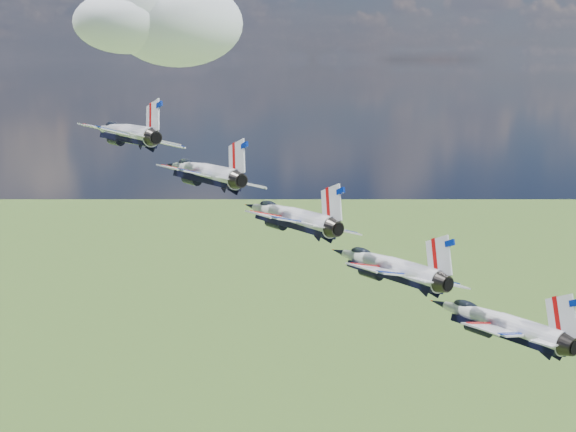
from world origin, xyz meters
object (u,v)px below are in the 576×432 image
object	(u,v)px
jet_1	(201,172)
jet_4	(496,322)
jet_0	(124,132)
jet_2	(288,216)
jet_3	(385,266)

from	to	relation	value
jet_1	jet_4	xyz separation A→B (m)	(20.70, -23.30, -10.69)
jet_1	jet_4	world-z (taller)	jet_1
jet_0	jet_2	distance (m)	21.97
jet_0	jet_1	world-z (taller)	jet_0
jet_3	jet_4	size ratio (longest dim) A/B	1.00
jet_1	jet_2	bearing A→B (deg)	-66.84
jet_0	jet_2	xyz separation A→B (m)	(13.80, -15.53, -7.12)
jet_2	jet_3	xyz separation A→B (m)	(6.90, -7.77, -3.56)
jet_1	jet_2	xyz separation A→B (m)	(6.90, -7.77, -3.56)
jet_2	jet_4	xyz separation A→B (m)	(13.80, -15.53, -7.12)
jet_2	jet_4	world-z (taller)	jet_2
jet_1	jet_4	distance (m)	32.95
jet_1	jet_2	world-z (taller)	jet_1
jet_1	jet_3	size ratio (longest dim) A/B	1.00
jet_3	jet_4	bearing A→B (deg)	-66.84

